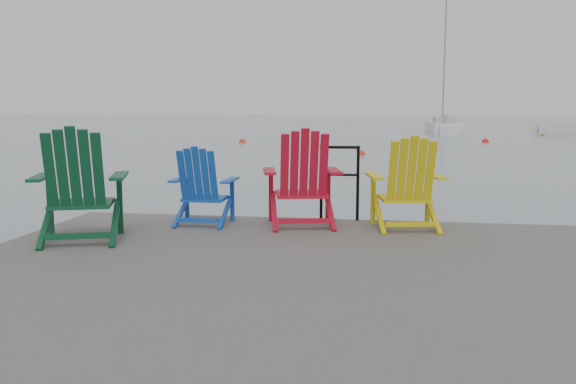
# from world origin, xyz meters

# --- Properties ---
(ground) EXTENTS (400.00, 400.00, 0.00)m
(ground) POSITION_xyz_m (0.00, 0.00, 0.00)
(ground) COLOR slate
(ground) RESTS_ON ground
(dock) EXTENTS (6.00, 5.00, 1.40)m
(dock) POSITION_xyz_m (0.00, 0.00, 0.35)
(dock) COLOR #2D2A28
(dock) RESTS_ON ground
(handrail) EXTENTS (0.48, 0.04, 0.90)m
(handrail) POSITION_xyz_m (0.25, 2.45, 1.04)
(handrail) COLOR black
(handrail) RESTS_ON dock
(chair_green) EXTENTS (1.08, 1.03, 1.13)m
(chair_green) POSITION_xyz_m (-2.24, 0.79, 1.07)
(chair_green) COLOR #0B3E23
(chair_green) RESTS_ON dock
(chair_blue) EXTENTS (0.72, 0.66, 0.89)m
(chair_blue) POSITION_xyz_m (-1.29, 1.88, 0.95)
(chair_blue) COLOR #1044A8
(chair_blue) RESTS_ON dock
(chair_red) EXTENTS (0.99, 0.94, 1.09)m
(chair_red) POSITION_xyz_m (-0.14, 1.96, 1.05)
(chair_red) COLOR #B40D22
(chair_red) RESTS_ON dock
(chair_yellow) EXTENTS (0.91, 0.86, 1.02)m
(chair_yellow) POSITION_xyz_m (1.03, 1.97, 1.01)
(chair_yellow) COLOR gold
(chair_yellow) RESTS_ON dock
(sailboat_near) EXTENTS (2.26, 7.97, 11.00)m
(sailboat_near) POSITION_xyz_m (5.31, 44.25, 0.36)
(sailboat_near) COLOR silver
(sailboat_near) RESTS_ON ground
(buoy_a) EXTENTS (0.34, 0.34, 0.34)m
(buoy_a) POSITION_xyz_m (-0.14, 20.23, 0.00)
(buoy_a) COLOR red
(buoy_a) RESTS_ON ground
(buoy_b) EXTENTS (0.40, 0.40, 0.40)m
(buoy_b) POSITION_xyz_m (-7.07, 28.55, 0.00)
(buoy_b) COLOR red
(buoy_b) RESTS_ON ground
(buoy_c) EXTENTS (0.40, 0.40, 0.40)m
(buoy_c) POSITION_xyz_m (6.44, 30.91, 0.00)
(buoy_c) COLOR red
(buoy_c) RESTS_ON ground
(buoy_d) EXTENTS (0.33, 0.33, 0.33)m
(buoy_d) POSITION_xyz_m (11.71, 40.00, 0.00)
(buoy_d) COLOR #DC500C
(buoy_d) RESTS_ON ground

